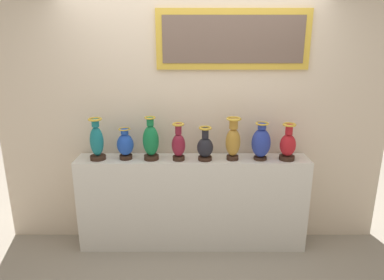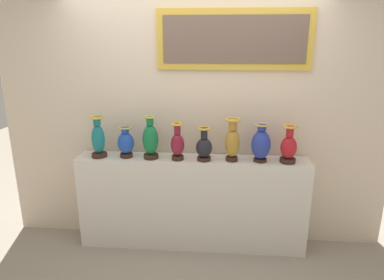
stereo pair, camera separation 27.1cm
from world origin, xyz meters
TOP-DOWN VIEW (x-y plane):
  - ground_plane at (0.00, 0.00)m, footprint 9.93×9.93m
  - display_shelf at (0.00, 0.00)m, footprint 2.29×0.31m
  - back_wall at (0.01, 0.21)m, footprint 3.93×0.14m
  - vase_teal at (-0.92, -0.03)m, footprint 0.15×0.15m
  - vase_sapphire at (-0.65, -0.02)m, footprint 0.16×0.16m
  - vase_emerald at (-0.40, -0.03)m, footprint 0.15×0.15m
  - vase_burgundy at (-0.14, -0.05)m, footprint 0.13×0.13m
  - vase_onyx at (0.12, -0.05)m, footprint 0.15×0.15m
  - vase_ochre at (0.39, -0.04)m, footprint 0.14×0.14m
  - vase_cobalt at (0.66, -0.03)m, footprint 0.18×0.18m
  - vase_crimson at (0.92, -0.04)m, footprint 0.15×0.15m

SIDE VIEW (x-z plane):
  - ground_plane at x=0.00m, z-range 0.00..0.00m
  - display_shelf at x=0.00m, z-range 0.00..0.96m
  - vase_onyx at x=0.12m, z-range 0.93..1.26m
  - vase_sapphire at x=-0.65m, z-range 0.95..1.26m
  - vase_crimson at x=0.92m, z-range 0.93..1.29m
  - vase_burgundy at x=-0.14m, z-range 0.93..1.30m
  - vase_cobalt at x=0.66m, z-range 0.95..1.31m
  - vase_teal at x=-0.92m, z-range 0.94..1.35m
  - vase_emerald at x=-0.40m, z-range 0.93..1.36m
  - vase_ochre at x=0.39m, z-range 0.94..1.36m
  - back_wall at x=0.01m, z-range 0.02..2.89m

